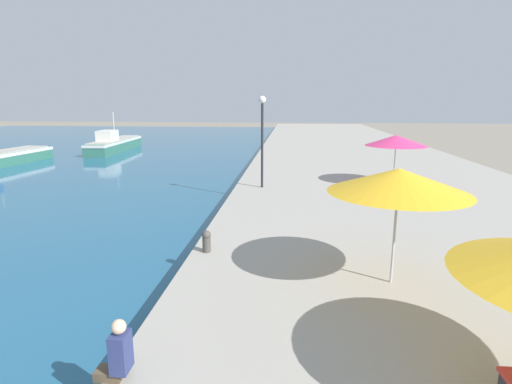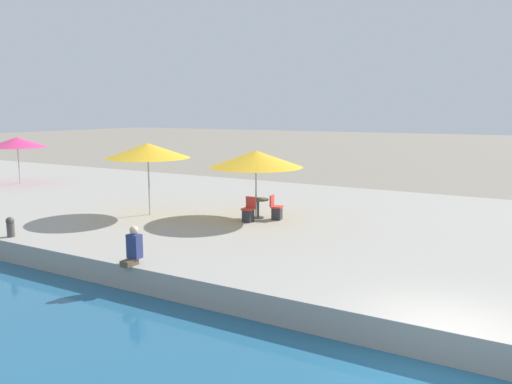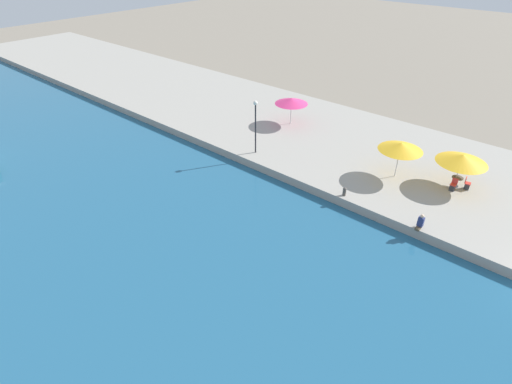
% 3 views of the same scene
% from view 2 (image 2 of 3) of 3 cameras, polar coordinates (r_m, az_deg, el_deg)
% --- Properties ---
extents(ground_plane, '(200.00, 200.00, 0.00)m').
position_cam_2_polar(ground_plane, '(10.50, 21.41, -18.36)').
color(ground_plane, gray).
extents(cafe_umbrella_pink, '(3.53, 3.53, 2.56)m').
position_cam_2_polar(cafe_umbrella_pink, '(18.70, 0.00, 3.80)').
color(cafe_umbrella_pink, '#B7B7B7').
rests_on(cafe_umbrella_pink, quay_promenade).
extents(cafe_umbrella_white, '(3.25, 3.25, 2.81)m').
position_cam_2_polar(cafe_umbrella_white, '(19.71, -12.27, 4.64)').
color(cafe_umbrella_white, '#B7B7B7').
rests_on(cafe_umbrella_white, quay_promenade).
extents(cafe_umbrella_striped, '(3.16, 3.16, 2.59)m').
position_cam_2_polar(cafe_umbrella_striped, '(30.78, -25.64, 5.15)').
color(cafe_umbrella_striped, '#B7B7B7').
rests_on(cafe_umbrella_striped, quay_promenade).
extents(cafe_table, '(0.80, 0.80, 0.74)m').
position_cam_2_polar(cafe_table, '(18.90, 0.24, -1.42)').
color(cafe_table, '#333338').
rests_on(cafe_table, quay_promenade).
extents(cafe_chair_left, '(0.47, 0.49, 0.91)m').
position_cam_2_polar(cafe_chair_left, '(18.72, 2.33, -2.18)').
color(cafe_chair_left, '#2D2D33').
rests_on(cafe_chair_left, quay_promenade).
extents(cafe_chair_right, '(0.43, 0.40, 0.91)m').
position_cam_2_polar(cafe_chair_right, '(18.32, -0.86, -2.42)').
color(cafe_chair_right, '#2D2D33').
rests_on(cafe_chair_right, quay_promenade).
extents(person_at_quay, '(0.56, 0.36, 1.03)m').
position_cam_2_polar(person_at_quay, '(13.70, -13.84, -6.17)').
color(person_at_quay, brown).
rests_on(person_at_quay, quay_promenade).
extents(mooring_bollard, '(0.26, 0.26, 0.65)m').
position_cam_2_polar(mooring_bollard, '(18.00, -26.26, -3.53)').
color(mooring_bollard, '#4C4742').
rests_on(mooring_bollard, quay_promenade).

